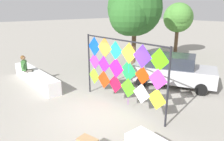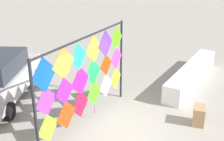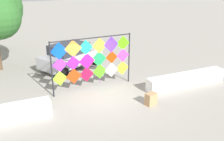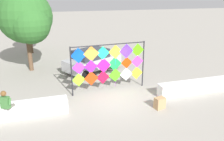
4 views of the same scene
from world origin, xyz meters
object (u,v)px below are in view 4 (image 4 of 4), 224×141
object	(u,v)px
seated_vendor	(7,103)
tree_broadleaf	(26,19)
kite_display_rack	(109,63)
parked_car	(92,60)
cardboard_box_large	(160,103)
tree_palm_like	(29,19)

from	to	relation	value
seated_vendor	tree_broadleaf	size ratio (longest dim) A/B	0.27
seated_vendor	tree_broadleaf	world-z (taller)	tree_broadleaf
kite_display_rack	parked_car	distance (m)	3.79
cardboard_box_large	tree_palm_like	size ratio (longest dim) A/B	0.13
parked_car	tree_broadleaf	world-z (taller)	tree_broadleaf
cardboard_box_large	parked_car	bearing A→B (deg)	106.71
parked_car	seated_vendor	bearing A→B (deg)	-130.65
cardboard_box_large	tree_broadleaf	size ratio (longest dim) A/B	0.10
seated_vendor	parked_car	world-z (taller)	parked_car
kite_display_rack	tree_broadleaf	world-z (taller)	tree_broadleaf
cardboard_box_large	tree_palm_like	xyz separation A→B (m)	(-6.17, 13.00, 2.83)
seated_vendor	cardboard_box_large	world-z (taller)	seated_vendor
kite_display_rack	seated_vendor	size ratio (longest dim) A/B	2.78
kite_display_rack	seated_vendor	distance (m)	5.49
seated_vendor	tree_palm_like	xyz separation A→B (m)	(0.65, 12.24, 2.21)
kite_display_rack	tree_broadleaf	size ratio (longest dim) A/B	0.76
kite_display_rack	tree_palm_like	distance (m)	11.25
cardboard_box_large	tree_palm_like	distance (m)	14.67
seated_vendor	cardboard_box_large	xyz separation A→B (m)	(6.82, -0.76, -0.63)
parked_car	tree_palm_like	bearing A→B (deg)	122.87
parked_car	cardboard_box_large	world-z (taller)	parked_car
tree_palm_like	cardboard_box_large	bearing A→B (deg)	-64.61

